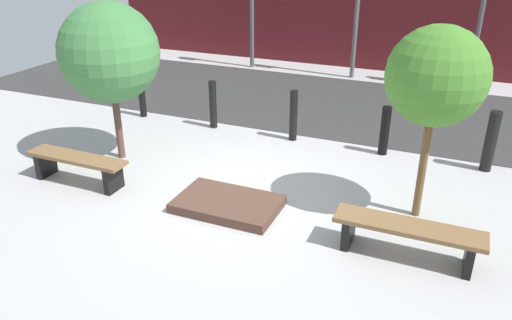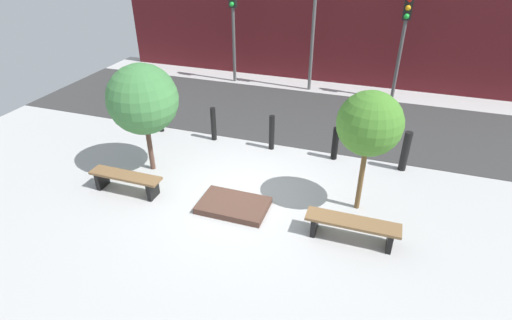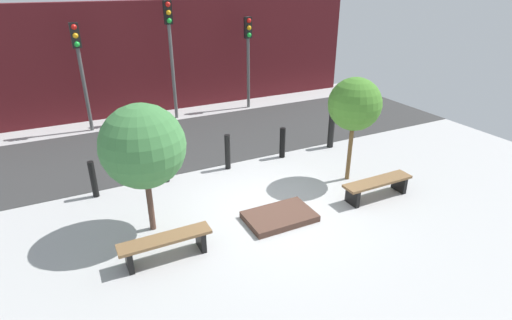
{
  "view_description": "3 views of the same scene",
  "coord_description": "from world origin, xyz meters",
  "px_view_note": "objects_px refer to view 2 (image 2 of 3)",
  "views": [
    {
      "loc": [
        2.88,
        -6.16,
        3.72
      ],
      "look_at": [
        0.38,
        -0.3,
        0.78
      ],
      "focal_mm": 35.0,
      "sensor_mm": 36.0,
      "label": 1
    },
    {
      "loc": [
        2.72,
        -6.98,
        5.35
      ],
      "look_at": [
        0.42,
        -0.16,
        1.14
      ],
      "focal_mm": 28.0,
      "sensor_mm": 36.0,
      "label": 2
    },
    {
      "loc": [
        -3.8,
        -6.87,
        4.84
      ],
      "look_at": [
        -0.23,
        0.23,
        1.2
      ],
      "focal_mm": 28.0,
      "sensor_mm": 36.0,
      "label": 3
    }
  ],
  "objects_px": {
    "bench_right": "(352,226)",
    "tree_behind_left_bench": "(143,99)",
    "traffic_light_mid_east": "(404,29)",
    "bollard_center": "(272,133)",
    "bench_left": "(126,180)",
    "tree_behind_right_bench": "(370,124)",
    "bollard_far_left": "(160,117)",
    "traffic_light_west": "(233,17)",
    "traffic_light_mid_west": "(314,11)",
    "bollard_right": "(335,144)",
    "planter_bed": "(233,205)",
    "bollard_far_right": "(405,151)",
    "bollard_left": "(213,124)"
  },
  "relations": [
    {
      "from": "traffic_light_mid_east",
      "to": "traffic_light_west",
      "type": "bearing_deg",
      "value": 180.0
    },
    {
      "from": "traffic_light_mid_east",
      "to": "bollard_right",
      "type": "bearing_deg",
      "value": -104.61
    },
    {
      "from": "bollard_far_right",
      "to": "traffic_light_mid_east",
      "type": "distance_m",
      "value": 5.33
    },
    {
      "from": "bench_left",
      "to": "bollard_right",
      "type": "bearing_deg",
      "value": 35.64
    },
    {
      "from": "bollard_right",
      "to": "traffic_light_mid_east",
      "type": "height_order",
      "value": "traffic_light_mid_east"
    },
    {
      "from": "bollard_left",
      "to": "traffic_light_west",
      "type": "height_order",
      "value": "traffic_light_west"
    },
    {
      "from": "bollard_far_left",
      "to": "traffic_light_mid_east",
      "type": "relative_size",
      "value": 0.26
    },
    {
      "from": "tree_behind_left_bench",
      "to": "traffic_light_mid_east",
      "type": "xyz_separation_m",
      "value": [
        5.59,
        6.94,
        0.55
      ]
    },
    {
      "from": "bollard_center",
      "to": "traffic_light_west",
      "type": "relative_size",
      "value": 0.28
    },
    {
      "from": "traffic_light_west",
      "to": "bench_left",
      "type": "bearing_deg",
      "value": -86.71
    },
    {
      "from": "bollard_center",
      "to": "traffic_light_west",
      "type": "bearing_deg",
      "value": 121.43
    },
    {
      "from": "bench_left",
      "to": "bollard_right",
      "type": "relative_size",
      "value": 1.91
    },
    {
      "from": "tree_behind_left_bench",
      "to": "tree_behind_right_bench",
      "type": "bearing_deg",
      "value": -0.0
    },
    {
      "from": "traffic_light_mid_east",
      "to": "bench_left",
      "type": "bearing_deg",
      "value": -124.82
    },
    {
      "from": "tree_behind_left_bench",
      "to": "bollard_center",
      "type": "bearing_deg",
      "value": 37.78
    },
    {
      "from": "traffic_light_west",
      "to": "traffic_light_mid_east",
      "type": "relative_size",
      "value": 1.02
    },
    {
      "from": "bench_left",
      "to": "bollard_far_right",
      "type": "relative_size",
      "value": 1.64
    },
    {
      "from": "traffic_light_mid_east",
      "to": "bollard_center",
      "type": "bearing_deg",
      "value": -121.43
    },
    {
      "from": "bollard_far_left",
      "to": "tree_behind_right_bench",
      "type": "bearing_deg",
      "value": -18.23
    },
    {
      "from": "planter_bed",
      "to": "tree_behind_right_bench",
      "type": "height_order",
      "value": "tree_behind_right_bench"
    },
    {
      "from": "bollard_left",
      "to": "traffic_light_west",
      "type": "relative_size",
      "value": 0.28
    },
    {
      "from": "bollard_left",
      "to": "bollard_right",
      "type": "bearing_deg",
      "value": 0.0
    },
    {
      "from": "tree_behind_left_bench",
      "to": "bollard_left",
      "type": "distance_m",
      "value": 2.56
    },
    {
      "from": "bollard_far_left",
      "to": "traffic_light_mid_west",
      "type": "xyz_separation_m",
      "value": [
        3.47,
        4.95,
        2.38
      ]
    },
    {
      "from": "planter_bed",
      "to": "traffic_light_mid_east",
      "type": "height_order",
      "value": "traffic_light_mid_east"
    },
    {
      "from": "bollard_far_left",
      "to": "bollard_center",
      "type": "relative_size",
      "value": 0.93
    },
    {
      "from": "bollard_left",
      "to": "traffic_light_mid_east",
      "type": "distance_m",
      "value": 7.14
    },
    {
      "from": "bench_right",
      "to": "bollard_right",
      "type": "relative_size",
      "value": 2.01
    },
    {
      "from": "bollard_far_right",
      "to": "traffic_light_mid_west",
      "type": "height_order",
      "value": "traffic_light_mid_west"
    },
    {
      "from": "tree_behind_right_bench",
      "to": "bollard_far_left",
      "type": "height_order",
      "value": "tree_behind_right_bench"
    },
    {
      "from": "planter_bed",
      "to": "bollard_far_right",
      "type": "height_order",
      "value": "bollard_far_right"
    },
    {
      "from": "bench_right",
      "to": "bollard_left",
      "type": "distance_m",
      "value": 5.3
    },
    {
      "from": "bollard_left",
      "to": "traffic_light_mid_east",
      "type": "height_order",
      "value": "traffic_light_mid_east"
    },
    {
      "from": "bench_right",
      "to": "traffic_light_mid_west",
      "type": "height_order",
      "value": "traffic_light_mid_west"
    },
    {
      "from": "traffic_light_mid_west",
      "to": "tree_behind_left_bench",
      "type": "bearing_deg",
      "value": -110.28
    },
    {
      "from": "tree_behind_left_bench",
      "to": "traffic_light_mid_east",
      "type": "bearing_deg",
      "value": 51.14
    },
    {
      "from": "bench_right",
      "to": "tree_behind_left_bench",
      "type": "height_order",
      "value": "tree_behind_left_bench"
    },
    {
      "from": "tree_behind_left_bench",
      "to": "bollard_right",
      "type": "bearing_deg",
      "value": 24.81
    },
    {
      "from": "bollard_far_right",
      "to": "traffic_light_west",
      "type": "bearing_deg",
      "value": 142.69
    },
    {
      "from": "bench_right",
      "to": "traffic_light_mid_east",
      "type": "bearing_deg",
      "value": 86.74
    },
    {
      "from": "tree_behind_right_bench",
      "to": "traffic_light_west",
      "type": "height_order",
      "value": "traffic_light_west"
    },
    {
      "from": "bollard_far_right",
      "to": "planter_bed",
      "type": "bearing_deg",
      "value": -140.26
    },
    {
      "from": "bench_right",
      "to": "bollard_far_left",
      "type": "relative_size",
      "value": 1.96
    },
    {
      "from": "bollard_center",
      "to": "bollard_far_right",
      "type": "distance_m",
      "value": 3.47
    },
    {
      "from": "tree_behind_right_bench",
      "to": "bollard_far_left",
      "type": "xyz_separation_m",
      "value": [
        -6.04,
        1.99,
        -1.56
      ]
    },
    {
      "from": "bollard_far_left",
      "to": "traffic_light_mid_west",
      "type": "bearing_deg",
      "value": 54.98
    },
    {
      "from": "planter_bed",
      "to": "bollard_left",
      "type": "height_order",
      "value": "bollard_left"
    },
    {
      "from": "bollard_left",
      "to": "bollard_center",
      "type": "bearing_deg",
      "value": 0.0
    },
    {
      "from": "planter_bed",
      "to": "bollard_right",
      "type": "relative_size",
      "value": 1.66
    },
    {
      "from": "bollard_far_left",
      "to": "bollard_far_right",
      "type": "relative_size",
      "value": 0.88
    }
  ]
}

